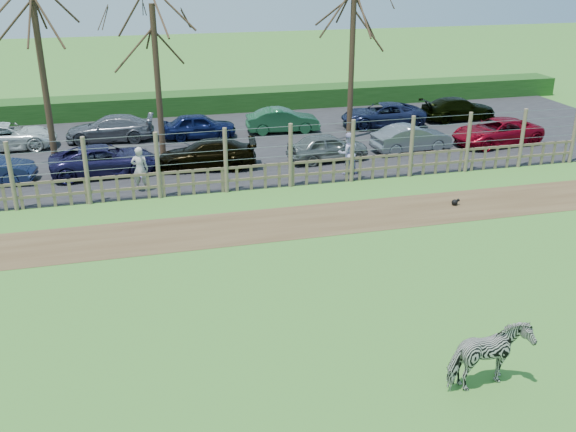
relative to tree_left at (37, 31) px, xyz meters
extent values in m
plane|color=#5AAA3E|center=(6.50, -12.50, -5.62)|extent=(120.00, 120.00, 0.00)
cube|color=brown|center=(6.50, -8.00, -5.61)|extent=(34.00, 2.80, 0.01)
cube|color=#232326|center=(6.50, 2.00, -5.60)|extent=(44.00, 13.00, 0.04)
cube|color=#1E4716|center=(6.50, 9.00, -5.07)|extent=(46.00, 2.00, 1.10)
cube|color=brown|center=(6.50, -4.50, -5.17)|extent=(30.00, 0.06, 0.10)
cube|color=brown|center=(6.50, -4.50, -4.67)|extent=(30.00, 0.06, 0.10)
cylinder|color=brown|center=(-1.00, -4.50, -4.37)|extent=(0.16, 0.16, 2.50)
cylinder|color=brown|center=(1.50, -4.50, -4.37)|extent=(0.16, 0.16, 2.50)
cylinder|color=brown|center=(4.00, -4.50, -4.37)|extent=(0.16, 0.16, 2.50)
cylinder|color=brown|center=(6.50, -4.50, -4.37)|extent=(0.16, 0.16, 2.50)
cylinder|color=brown|center=(9.00, -4.50, -4.37)|extent=(0.16, 0.16, 2.50)
cylinder|color=brown|center=(11.50, -4.50, -4.37)|extent=(0.16, 0.16, 2.50)
cylinder|color=brown|center=(14.00, -4.50, -4.37)|extent=(0.16, 0.16, 2.50)
cylinder|color=brown|center=(16.50, -4.50, -4.37)|extent=(0.16, 0.16, 2.50)
cylinder|color=brown|center=(19.00, -4.50, -4.37)|extent=(0.16, 0.16, 2.50)
cylinder|color=brown|center=(21.50, -4.50, -4.37)|extent=(0.16, 0.16, 2.50)
cylinder|color=gray|center=(6.50, -4.50, -4.37)|extent=(30.00, 0.02, 0.02)
cylinder|color=gray|center=(6.50, -4.50, -3.97)|extent=(30.00, 0.02, 0.02)
cylinder|color=gray|center=(6.50, -4.50, -3.57)|extent=(30.00, 0.02, 0.02)
cylinder|color=gray|center=(6.50, -4.50, -3.22)|extent=(30.00, 0.02, 0.02)
cylinder|color=#3D2B1E|center=(0.00, 0.00, -1.87)|extent=(0.26, 0.26, 7.50)
cylinder|color=#3D2B1E|center=(4.50, 1.00, -2.37)|extent=(0.26, 0.26, 6.50)
cylinder|color=#3D2B1E|center=(13.50, 1.50, -2.12)|extent=(0.26, 0.26, 7.00)
imported|color=gray|center=(9.84, -17.55, -4.88)|extent=(1.86, 1.07, 1.48)
imported|color=#BFB3B2|center=(3.37, -3.67, -4.71)|extent=(0.69, 0.51, 1.72)
imported|color=silver|center=(11.63, -3.65, -4.71)|extent=(0.84, 0.66, 1.72)
sphere|color=black|center=(14.22, -7.91, -5.50)|extent=(0.22, 0.22, 0.22)
sphere|color=black|center=(14.36, -7.91, -5.43)|extent=(0.11, 0.11, 0.11)
imported|color=#19163C|center=(2.04, -1.30, -4.98)|extent=(4.45, 2.30, 1.20)
imported|color=black|center=(6.15, -1.51, -4.98)|extent=(4.33, 2.24, 1.20)
imported|color=slate|center=(11.38, -1.74, -4.98)|extent=(3.63, 1.72, 1.20)
imported|color=slate|center=(15.49, -1.33, -4.98)|extent=(3.74, 1.58, 1.20)
imported|color=maroon|center=(19.85, -1.26, -4.98)|extent=(4.54, 2.52, 1.20)
imported|color=silver|center=(-2.33, 3.57, -4.98)|extent=(4.37, 2.12, 1.20)
imported|color=#595B63|center=(2.23, 3.87, -4.98)|extent=(4.29, 2.12, 1.20)
imported|color=#0D153F|center=(6.43, 3.32, -4.98)|extent=(3.55, 1.49, 1.20)
imported|color=#1F5632|center=(10.63, 3.39, -4.98)|extent=(3.72, 1.53, 1.20)
imported|color=#181E3E|center=(15.97, 3.27, -4.98)|extent=(4.49, 2.40, 1.20)
imported|color=black|center=(20.44, 3.55, -4.98)|extent=(4.21, 1.89, 1.20)
camera|label=1|loc=(3.11, -27.26, 2.82)|focal=40.00mm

